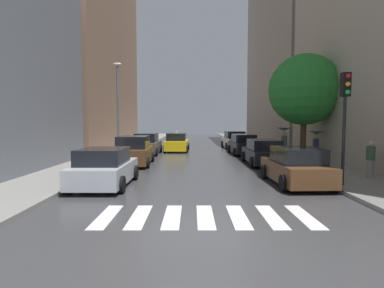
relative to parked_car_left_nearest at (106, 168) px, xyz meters
name	(u,v)px	position (x,y,z in m)	size (l,w,h in m)	color
ground_plane	(197,148)	(3.89, 18.74, -0.75)	(28.00, 72.00, 0.04)	#38383B
sidewalk_left	(132,147)	(-2.61, 18.74, -0.65)	(3.00, 72.00, 0.15)	gray
sidewalk_right	(262,147)	(10.39, 18.74, -0.65)	(3.00, 72.00, 0.15)	gray
crosswalk_stripes	(207,216)	(3.89, -4.10, -0.72)	(5.85, 2.20, 0.01)	silver
building_left_mid	(92,28)	(-7.11, 20.95, 11.75)	(6.00, 20.68, 24.95)	#8C6B56
building_right_mid	(291,35)	(14.89, 24.76, 12.03)	(6.00, 20.97, 25.52)	#9E9384
parked_car_left_nearest	(106,168)	(0.00, 0.00, 0.00)	(2.16, 4.09, 1.54)	#B2B7BF
parked_car_left_second	(135,151)	(0.02, 6.28, 0.09)	(2.25, 4.46, 1.75)	brown
parked_car_left_third	(148,145)	(-0.08, 12.46, 0.07)	(2.12, 4.39, 1.70)	#474C51
parked_car_right_nearest	(297,167)	(7.81, 0.29, 0.00)	(2.16, 4.18, 1.55)	brown
parked_car_right_second	(265,153)	(7.88, 6.51, 0.00)	(2.13, 4.61, 1.53)	black
parked_car_right_third	(245,145)	(7.67, 12.63, 0.03)	(2.13, 4.56, 1.62)	black
parked_car_right_fourth	(236,140)	(7.73, 18.45, 0.06)	(2.30, 4.34, 1.69)	silver
taxi_midroad	(178,143)	(2.19, 15.27, 0.04)	(2.18, 4.73, 1.81)	yellow
pedestrian_foreground	(317,139)	(11.46, 7.43, 0.76)	(0.96, 0.96, 1.86)	black
pedestrian_by_kerb	(372,159)	(11.35, 1.11, 0.27)	(0.36, 0.36, 1.62)	gray
pedestrian_far_side	(286,137)	(9.34, 7.12, 0.90)	(0.94, 0.94, 2.09)	black
street_tree_right	(306,90)	(10.56, 7.22, 3.87)	(4.42, 4.42, 6.67)	#513823
traffic_light_right_corner	(347,103)	(9.34, -0.57, 2.56)	(0.30, 0.42, 4.30)	black
lamp_post_left	(119,103)	(-1.66, 9.46, 3.22)	(0.60, 0.28, 6.55)	#595B60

